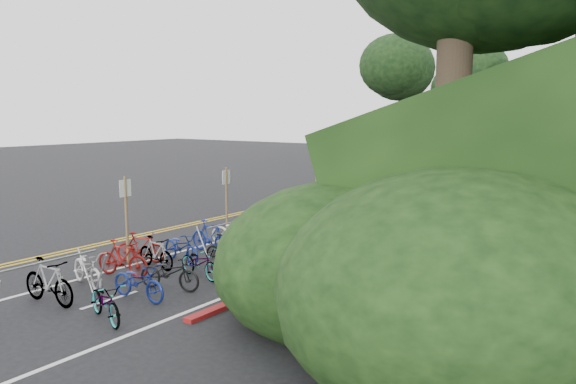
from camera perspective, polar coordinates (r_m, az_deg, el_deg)
The scene contains 9 objects.
ground at distance 17.84m, azimuth -18.50°, elevation -6.79°, with size 120.00×120.00×0.00m, color black.
road_markings at distance 24.60m, azimuth 1.77°, elevation -2.36°, with size 7.47×80.00×0.01m.
red_curb at distance 23.97m, azimuth 14.49°, elevation -2.77°, with size 0.25×28.00×0.10m, color maroon.
bike_rack_front at distance 13.75m, azimuth -23.54°, elevation -7.81°, with size 1.14×2.71×1.16m.
bike_racks_rest at distance 25.80m, azimuth 9.76°, elevation -0.07°, with size 1.14×23.00×1.17m.
signpost_near at distance 17.17m, azimuth -16.11°, elevation -2.17°, with size 0.08×0.40×2.60m.
signposts_rest at distance 27.71m, azimuth 6.22°, elevation 1.75°, with size 0.08×18.40×2.50m.
bike_front at distance 17.38m, azimuth -14.72°, elevation -5.45°, with size 1.53×0.43×0.92m, color maroon.
bike_valet at distance 17.12m, azimuth -6.44°, elevation -5.40°, with size 3.58×12.59×1.09m.
Camera 1 is at (14.07, -10.03, 4.42)m, focal length 35.00 mm.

